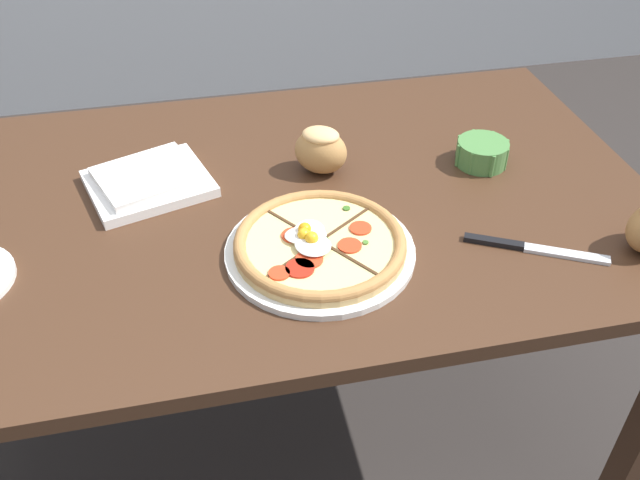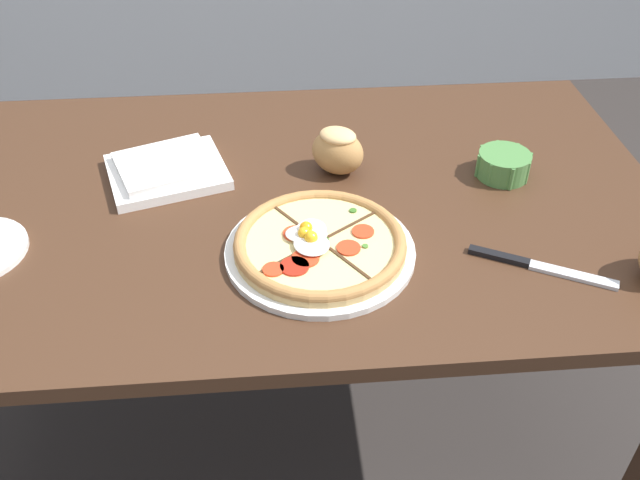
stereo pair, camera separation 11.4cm
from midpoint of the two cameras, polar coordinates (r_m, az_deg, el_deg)
ground_plane at (r=1.81m, az=-5.94°, el=-15.78°), size 12.00×12.00×0.00m
dining_table at (r=1.34m, az=-7.70°, el=0.20°), size 1.52×0.88×0.72m
pizza at (r=1.14m, az=-2.88°, el=-0.55°), size 0.32×0.32×0.05m
ramekin_bowl at (r=1.40m, az=11.24°, el=7.19°), size 0.11×0.11×0.05m
napkin_folded at (r=1.36m, az=-16.60°, el=4.71°), size 0.27×0.24×0.04m
bread_piece_near at (r=1.34m, az=-2.39°, el=7.55°), size 0.13×0.12×0.10m
knife_main at (r=1.20m, az=15.00°, el=-0.81°), size 0.23×0.13×0.01m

